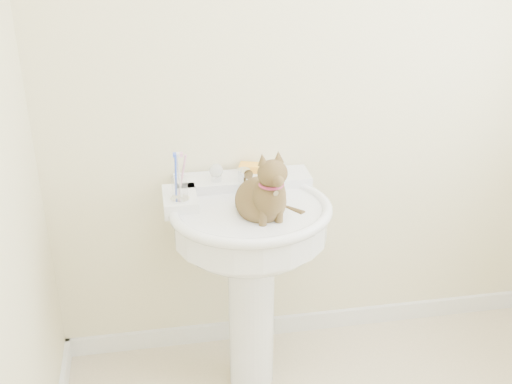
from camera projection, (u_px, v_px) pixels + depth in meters
name	position (u px, v px, depth m)	size (l,w,h in m)	color
wall_back	(313.00, 75.00, 2.54)	(2.20, 0.00, 2.50)	beige
baseboard_back	(304.00, 322.00, 3.06)	(2.20, 0.02, 0.09)	white
pedestal_sink	(250.00, 241.00, 2.48)	(0.63, 0.62, 0.87)	white
faucet	(244.00, 171.00, 2.52)	(0.28, 0.12, 0.14)	silver
soap_bar	(251.00, 168.00, 2.62)	(0.09, 0.06, 0.03)	#FBA72C
toothbrush_cup	(180.00, 188.00, 2.36)	(0.07, 0.07, 0.19)	silver
cat	(263.00, 197.00, 2.33)	(0.21, 0.26, 0.38)	brown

